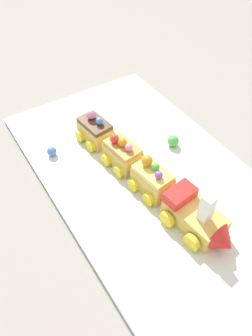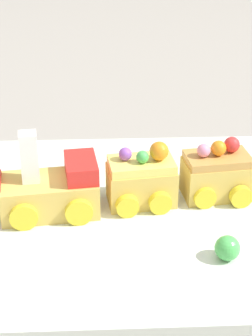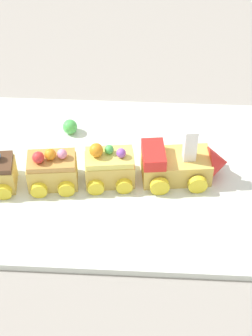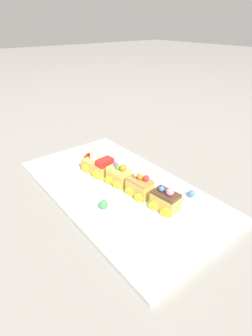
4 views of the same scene
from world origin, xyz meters
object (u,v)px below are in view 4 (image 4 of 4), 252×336
at_px(cake_train_locomotive, 96,164).
at_px(gumball_blue, 191,193).
at_px(cake_car_caramel, 140,187).
at_px(gumball_green, 104,204).
at_px(cake_car_lemon, 119,176).
at_px(cake_car_chocolate, 166,200).

height_order(cake_train_locomotive, gumball_blue, cake_train_locomotive).
relative_size(cake_car_caramel, gumball_green, 3.20).
xyz_separation_m(cake_car_lemon, cake_car_chocolate, (-0.18, -0.02, -0.00)).
bearing_deg(cake_train_locomotive, cake_car_chocolate, 179.97).
distance_m(cake_train_locomotive, gumball_green, 0.22).
distance_m(cake_train_locomotive, cake_car_chocolate, 0.30).
relative_size(cake_train_locomotive, cake_car_chocolate, 1.73).
bearing_deg(gumball_green, cake_train_locomotive, -27.14).
relative_size(cake_car_lemon, gumball_green, 3.20).
bearing_deg(cake_train_locomotive, cake_car_caramel, -179.95).
height_order(cake_car_lemon, gumball_green, cake_car_lemon).
xyz_separation_m(cake_car_chocolate, gumball_blue, (-0.01, -0.10, -0.02)).
distance_m(cake_car_chocolate, gumball_green, 0.17).
bearing_deg(cake_car_lemon, gumball_green, 117.50).
bearing_deg(cake_car_chocolate, gumball_green, 44.64).
bearing_deg(cake_car_caramel, gumball_blue, -139.46).
relative_size(cake_car_lemon, cake_car_chocolate, 1.00).
bearing_deg(cake_car_caramel, cake_car_chocolate, 179.79).
height_order(cake_car_chocolate, gumball_blue, cake_car_chocolate).
bearing_deg(cake_car_lemon, cake_car_chocolate, 179.96).
bearing_deg(cake_train_locomotive, gumball_green, 145.93).
xyz_separation_m(cake_train_locomotive, cake_car_chocolate, (-0.30, -0.04, 0.00)).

